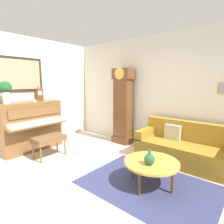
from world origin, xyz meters
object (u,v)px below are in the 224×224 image
piano_bench (49,139)px  flower_vase (5,89)px  piano (30,125)px  couch (184,148)px  coffee_table (151,163)px  mantel_clock (39,94)px  green_jug (149,159)px  grandfather_clock (123,108)px  teacup (35,101)px

piano_bench → flower_vase: (-0.80, -0.51, 1.10)m
piano → couch: size_ratio=0.76×
couch → coffee_table: 1.24m
mantel_clock → green_jug: bearing=0.6°
piano → mantel_clock: bearing=89.6°
couch → flower_vase: 4.05m
piano → couch: piano is taller
grandfather_clock → green_jug: size_ratio=8.46×
coffee_table → mantel_clock: size_ratio=2.32×
grandfather_clock → green_jug: bearing=-42.8°
piano → coffee_table: piano is taller
piano_bench → couch: bearing=34.5°
couch → green_jug: size_ratio=7.92×
piano_bench → green_jug: (2.33, 0.30, 0.10)m
piano → mantel_clock: mantel_clock is taller
couch → green_jug: (-0.08, -1.36, 0.19)m
grandfather_clock → teacup: (-1.32, -1.77, 0.25)m
piano_bench → mantel_clock: 1.27m
piano_bench → teacup: (-0.66, 0.07, 0.81)m
grandfather_clock → teacup: grandfather_clock is taller
grandfather_clock → coffee_table: (1.64, -1.42, -0.58)m
teacup → green_jug: bearing=4.3°
mantel_clock → green_jug: 3.25m
couch → mantel_clock: size_ratio=5.00×
teacup → coffee_table: bearing=6.8°
couch → flower_vase: size_ratio=3.28×
grandfather_clock → mantel_clock: size_ratio=5.34×
grandfather_clock → mantel_clock: (-1.46, -1.58, 0.40)m
piano_bench → green_jug: bearing=7.2°
couch → coffee_table: (-0.11, -1.23, 0.07)m
grandfather_clock → teacup: bearing=-126.8°
piano_bench → green_jug: 2.35m
grandfather_clock → mantel_clock: bearing=-132.8°
teacup → piano_bench: bearing=-6.2°
grandfather_clock → piano_bench: bearing=-109.9°
flower_vase → couch: bearing=34.0°
mantel_clock → couch: bearing=23.5°
grandfather_clock → flower_vase: (-1.47, -2.35, 0.54)m
green_jug → mantel_clock: bearing=-179.4°
couch → teacup: (-3.07, -1.59, 0.90)m
piano → flower_vase: (0.00, -0.49, 0.90)m
grandfather_clock → green_jug: grandfather_clock is taller
grandfather_clock → couch: 1.87m
teacup → couch: bearing=27.3°
piano → teacup: bearing=32.4°
green_jug → couch: bearing=86.7°
coffee_table → green_jug: size_ratio=3.67×
teacup → green_jug: teacup is taller
coffee_table → flower_vase: 3.43m
grandfather_clock → mantel_clock: grandfather_clock is taller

